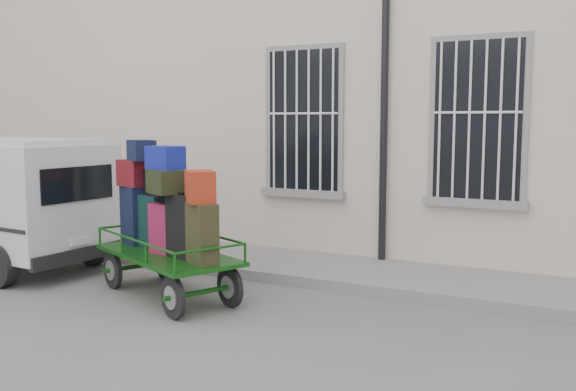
# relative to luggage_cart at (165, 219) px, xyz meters

# --- Properties ---
(ground) EXTENTS (80.00, 80.00, 0.00)m
(ground) POSITION_rel_luggage_cart_xyz_m (0.99, -0.17, -1.00)
(ground) COLOR #63635F
(ground) RESTS_ON ground
(building) EXTENTS (24.00, 5.15, 6.00)m
(building) POSITION_rel_luggage_cart_xyz_m (0.99, 5.33, 1.99)
(building) COLOR beige
(building) RESTS_ON ground
(sidewalk) EXTENTS (24.00, 1.70, 0.15)m
(sidewalk) POSITION_rel_luggage_cart_xyz_m (0.99, 2.03, -0.93)
(sidewalk) COLOR gray
(sidewalk) RESTS_ON ground
(luggage_cart) EXTENTS (2.59, 1.83, 1.99)m
(luggage_cart) POSITION_rel_luggage_cart_xyz_m (0.00, 0.00, 0.00)
(luggage_cart) COLOR black
(luggage_cart) RESTS_ON ground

